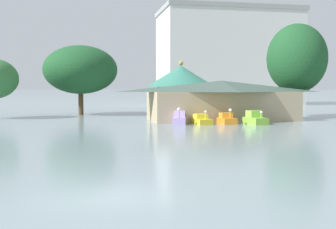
# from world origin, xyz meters

# --- Properties ---
(ground_plane) EXTENTS (2000.00, 2000.00, 0.00)m
(ground_plane) POSITION_xyz_m (0.00, 0.00, 0.00)
(ground_plane) COLOR gray
(pedal_boat_lavender) EXTENTS (2.14, 3.15, 1.86)m
(pedal_boat_lavender) POSITION_xyz_m (9.32, 29.14, 0.58)
(pedal_boat_lavender) COLOR #B299D8
(pedal_boat_lavender) RESTS_ON ground
(pedal_boat_yellow) EXTENTS (1.84, 2.87, 1.55)m
(pedal_boat_yellow) POSITION_xyz_m (11.67, 28.79, 0.44)
(pedal_boat_yellow) COLOR yellow
(pedal_boat_yellow) RESTS_ON ground
(pedal_boat_orange) EXTENTS (1.63, 2.45, 1.72)m
(pedal_boat_orange) POSITION_xyz_m (14.49, 28.62, 0.49)
(pedal_boat_orange) COLOR orange
(pedal_boat_orange) RESTS_ON ground
(pedal_boat_lime) EXTENTS (2.04, 2.98, 1.50)m
(pedal_boat_lime) POSITION_xyz_m (17.37, 27.59, 0.58)
(pedal_boat_lime) COLOR #8CCC3F
(pedal_boat_lime) RESTS_ON ground
(boathouse) EXTENTS (18.73, 8.97, 4.82)m
(boathouse) POSITION_xyz_m (15.68, 33.94, 2.52)
(boathouse) COLOR tan
(boathouse) RESTS_ON ground
(green_roof_pavilion) EXTENTS (10.64, 10.64, 8.06)m
(green_roof_pavilion) POSITION_xyz_m (13.80, 47.87, 4.35)
(green_roof_pavilion) COLOR brown
(green_roof_pavilion) RESTS_ON ground
(shoreline_tree_mid) EXTENTS (10.68, 10.68, 10.08)m
(shoreline_tree_mid) POSITION_xyz_m (-1.27, 47.40, 6.56)
(shoreline_tree_mid) COLOR brown
(shoreline_tree_mid) RESTS_ON ground
(shoreline_tree_right) EXTENTS (7.90, 7.90, 12.45)m
(shoreline_tree_right) POSITION_xyz_m (27.07, 36.71, 7.84)
(shoreline_tree_right) COLOR brown
(shoreline_tree_right) RESTS_ON ground
(background_building_block) EXTENTS (32.11, 17.79, 22.33)m
(background_building_block) POSITION_xyz_m (32.80, 80.60, 11.18)
(background_building_block) COLOR silver
(background_building_block) RESTS_ON ground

